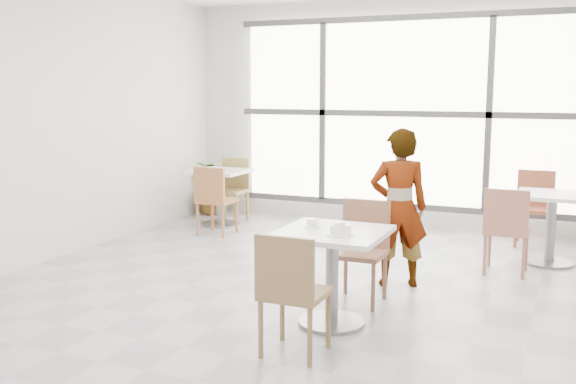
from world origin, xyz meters
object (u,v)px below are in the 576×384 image
at_px(person, 399,208).
at_px(bg_chair_left_near, 214,196).
at_px(chair_far, 362,244).
at_px(plant_left, 215,187).
at_px(chair_near, 291,287).
at_px(bg_table_right, 551,218).
at_px(bg_table_left, 220,189).
at_px(main_table, 332,259).
at_px(bg_chair_left_far, 232,185).
at_px(bg_chair_right_far, 535,203).
at_px(oatmeal_bowl, 341,229).
at_px(coffee_cup, 312,223).
at_px(bg_chair_right_near, 506,225).

distance_m(person, bg_chair_left_near, 2.87).
relative_size(chair_far, plant_left, 1.11).
height_order(chair_near, chair_far, same).
bearing_deg(bg_table_right, bg_table_left, 175.08).
bearing_deg(chair_far, person, 72.22).
relative_size(main_table, bg_chair_left_far, 0.92).
xyz_separation_m(person, bg_chair_right_far, (1.06, 2.26, -0.24)).
distance_m(bg_chair_right_far, plant_left, 4.41).
bearing_deg(bg_table_right, oatmeal_bowl, -116.74).
height_order(bg_chair_left_far, plant_left, bg_chair_left_far).
bearing_deg(bg_chair_left_far, main_table, -51.22).
xyz_separation_m(person, bg_chair_left_far, (-2.86, 2.08, -0.24)).
xyz_separation_m(chair_near, oatmeal_bowl, (0.15, 0.60, 0.29)).
height_order(coffee_cup, plant_left, coffee_cup).
height_order(chair_near, bg_chair_right_far, same).
xyz_separation_m(main_table, bg_chair_right_far, (1.27, 3.49, -0.02)).
relative_size(oatmeal_bowl, bg_chair_left_near, 0.24).
bearing_deg(bg_chair_right_near, main_table, 61.13).
bearing_deg(bg_table_left, bg_chair_left_near, -67.45).
bearing_deg(bg_chair_left_near, plant_left, -60.56).
relative_size(bg_chair_left_near, bg_chair_right_far, 1.00).
bearing_deg(oatmeal_bowl, bg_table_left, 131.87).
relative_size(coffee_cup, bg_chair_right_near, 0.18).
bearing_deg(bg_chair_left_near, bg_chair_right_near, 173.74).
relative_size(main_table, bg_chair_right_near, 0.92).
relative_size(person, bg_chair_right_near, 1.69).
distance_m(chair_far, person, 0.62).
distance_m(coffee_cup, bg_chair_right_far, 3.74).
bearing_deg(chair_far, bg_table_left, 139.61).
xyz_separation_m(main_table, chair_near, (-0.04, -0.72, -0.02)).
bearing_deg(main_table, oatmeal_bowl, -48.32).
bearing_deg(bg_chair_right_far, oatmeal_bowl, -107.92).
xyz_separation_m(person, bg_chair_left_near, (-2.63, 1.15, -0.24)).
xyz_separation_m(oatmeal_bowl, bg_chair_left_near, (-2.52, 2.49, -0.29)).
bearing_deg(bg_chair_right_near, bg_chair_left_near, -6.26).
xyz_separation_m(oatmeal_bowl, bg_table_left, (-2.77, 3.09, -0.31)).
distance_m(bg_chair_right_near, plant_left, 4.55).
bearing_deg(person, bg_table_right, -155.31).
height_order(bg_table_right, bg_chair_left_near, bg_chair_left_near).
bearing_deg(coffee_cup, bg_chair_left_near, 133.83).
height_order(person, bg_chair_left_near, person).
xyz_separation_m(bg_chair_right_near, bg_chair_right_far, (0.17, 1.50, 0.00)).
xyz_separation_m(bg_table_right, bg_chair_right_near, (-0.39, -0.63, 0.01)).
xyz_separation_m(oatmeal_bowl, plant_left, (-3.24, 3.77, -0.40)).
xyz_separation_m(oatmeal_bowl, coffee_cup, (-0.29, 0.17, -0.01)).
distance_m(chair_near, bg_chair_right_near, 2.93).
bearing_deg(coffee_cup, bg_chair_right_near, 56.46).
distance_m(chair_near, person, 1.97).
xyz_separation_m(main_table, bg_chair_left_far, (-2.66, 3.31, -0.02)).
distance_m(coffee_cup, bg_table_right, 3.08).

